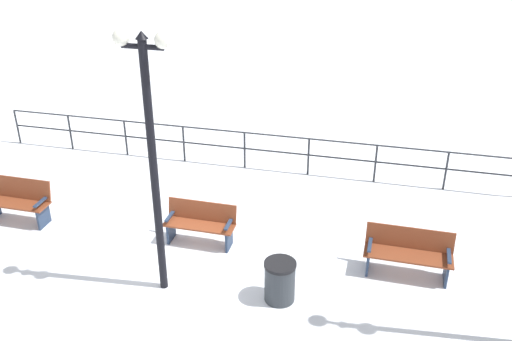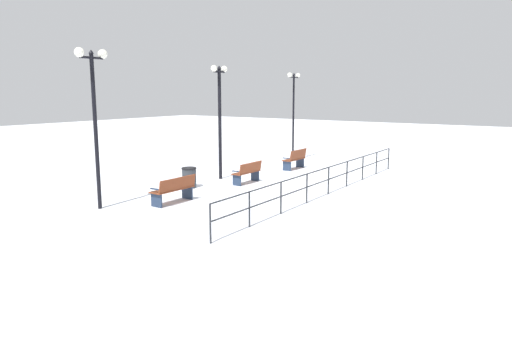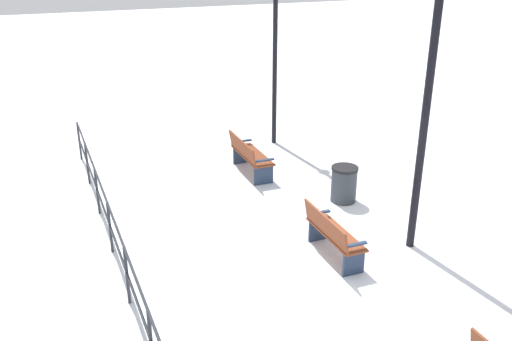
# 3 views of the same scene
# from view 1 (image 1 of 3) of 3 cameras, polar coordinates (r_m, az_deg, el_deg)

# --- Properties ---
(ground_plane) EXTENTS (80.00, 80.00, 0.00)m
(ground_plane) POSITION_cam_1_polar(r_m,az_deg,el_deg) (11.85, -5.61, -7.27)
(ground_plane) COLOR white
(ground_plane) RESTS_ON ground
(bench_nearest) EXTENTS (0.55, 1.45, 0.95)m
(bench_nearest) POSITION_cam_1_polar(r_m,az_deg,el_deg) (13.34, -22.79, -2.79)
(bench_nearest) COLOR brown
(bench_nearest) RESTS_ON ground
(bench_second) EXTENTS (0.50, 1.45, 0.87)m
(bench_second) POSITION_cam_1_polar(r_m,az_deg,el_deg) (11.64, -5.62, -5.25)
(bench_second) COLOR brown
(bench_second) RESTS_ON ground
(bench_third) EXTENTS (0.59, 1.63, 0.89)m
(bench_third) POSITION_cam_1_polar(r_m,az_deg,el_deg) (11.07, 15.04, -7.96)
(bench_third) COLOR brown
(bench_third) RESTS_ON ground
(lamppost_middle) EXTENTS (0.26, 0.93, 4.71)m
(lamppost_middle) POSITION_cam_1_polar(r_m,az_deg,el_deg) (9.24, -10.56, 3.69)
(lamppost_middle) COLOR black
(lamppost_middle) RESTS_ON ground
(waterfront_railing) EXTENTS (0.05, 13.32, 1.00)m
(waterfront_railing) POSITION_cam_1_polar(r_m,az_deg,el_deg) (14.53, -1.16, 2.69)
(waterfront_railing) COLOR #26282D
(waterfront_railing) RESTS_ON ground
(trash_bin) EXTENTS (0.57, 0.57, 0.78)m
(trash_bin) POSITION_cam_1_polar(r_m,az_deg,el_deg) (10.15, 2.40, -11.03)
(trash_bin) COLOR #2D3338
(trash_bin) RESTS_ON ground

